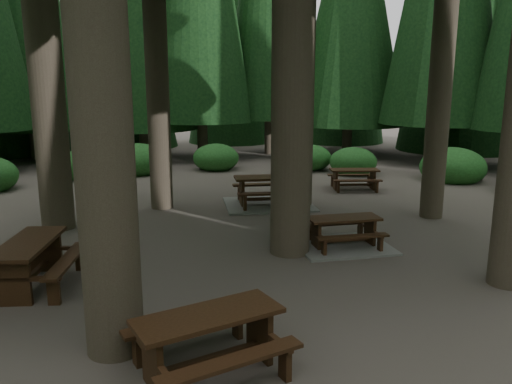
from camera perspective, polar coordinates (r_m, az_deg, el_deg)
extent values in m
plane|color=#524943|center=(10.44, 0.03, -7.60)|extent=(80.00, 80.00, 0.00)
cube|color=gray|center=(11.31, 9.90, -6.07)|extent=(2.11, 1.78, 0.05)
cube|color=black|center=(11.13, 10.01, -2.98)|extent=(1.61, 0.71, 0.05)
cube|color=black|center=(11.67, 9.01, -3.57)|extent=(1.59, 0.31, 0.04)
cube|color=black|center=(10.74, 11.01, -5.04)|extent=(1.59, 0.31, 0.04)
cube|color=black|center=(11.01, 6.89, -4.90)|extent=(0.10, 0.49, 0.63)
cube|color=black|center=(11.00, 6.89, -4.63)|extent=(0.14, 1.27, 0.05)
cube|color=black|center=(11.47, 12.89, -4.43)|extent=(0.10, 0.49, 0.63)
cube|color=black|center=(11.45, 12.90, -4.17)|extent=(0.14, 1.27, 0.05)
cube|color=black|center=(11.27, 9.92, -5.43)|extent=(1.32, 0.15, 0.07)
cube|color=black|center=(9.63, -24.61, -5.34)|extent=(1.14, 2.06, 0.07)
cube|color=black|center=(9.52, -20.76, -7.28)|extent=(0.66, 1.96, 0.05)
cube|color=black|center=(9.08, -26.13, -9.34)|extent=(0.60, 0.21, 0.78)
cube|color=black|center=(9.06, -26.17, -8.95)|extent=(1.56, 0.41, 0.07)
cube|color=black|center=(10.45, -22.90, -6.30)|extent=(0.60, 0.21, 0.78)
cube|color=black|center=(10.43, -22.93, -5.96)|extent=(1.56, 0.41, 0.07)
cube|color=black|center=(9.82, -24.30, -8.79)|extent=(0.42, 1.61, 0.09)
cube|color=gray|center=(14.94, 1.46, -1.42)|extent=(2.81, 2.41, 0.05)
cube|color=black|center=(14.77, 1.47, 1.65)|extent=(2.09, 1.01, 0.07)
cube|color=black|center=(15.48, 1.04, 0.87)|extent=(2.03, 0.51, 0.06)
cube|color=black|center=(14.19, 1.94, -0.17)|extent=(2.03, 0.51, 0.06)
cube|color=black|center=(14.74, -1.62, -0.10)|extent=(0.16, 0.62, 0.81)
cube|color=black|center=(14.73, -1.62, 0.15)|extent=(0.28, 1.62, 0.07)
cube|color=black|center=(15.02, 4.50, 0.09)|extent=(0.16, 0.62, 0.81)
cube|color=black|center=(15.00, 4.50, 0.34)|extent=(0.28, 1.62, 0.07)
cube|color=black|center=(14.90, 1.46, -0.76)|extent=(1.68, 0.29, 0.09)
cube|color=black|center=(17.43, 11.19, 2.49)|extent=(1.73, 0.99, 0.05)
cube|color=black|center=(18.00, 10.77, 1.93)|extent=(1.63, 0.60, 0.05)
cube|color=black|center=(16.96, 11.56, 1.28)|extent=(1.63, 0.60, 0.05)
cube|color=black|center=(17.36, 9.05, 1.35)|extent=(0.19, 0.50, 0.65)
cube|color=black|center=(17.35, 9.06, 1.52)|extent=(0.37, 1.29, 0.05)
cube|color=black|center=(17.65, 13.19, 1.35)|extent=(0.19, 0.50, 0.65)
cube|color=black|center=(17.64, 13.20, 1.53)|extent=(0.37, 1.29, 0.05)
cube|color=black|center=(17.52, 11.12, 0.83)|extent=(1.33, 0.38, 0.07)
cube|color=black|center=(6.30, -5.46, -13.92)|extent=(1.94, 1.16, 0.06)
cube|color=black|center=(6.94, -7.61, -14.22)|extent=(1.82, 0.72, 0.05)
cube|color=black|center=(5.97, -2.78, -18.79)|extent=(1.82, 0.72, 0.05)
cube|color=black|center=(6.26, -11.75, -18.44)|extent=(0.22, 0.56, 0.73)
cube|color=black|center=(6.23, -11.78, -17.96)|extent=(0.46, 1.44, 0.06)
cube|color=black|center=(6.79, 0.39, -15.60)|extent=(0.22, 0.56, 0.73)
cube|color=black|center=(6.76, 0.39, -15.14)|extent=(0.46, 1.44, 0.06)
cube|color=black|center=(6.58, -5.36, -18.44)|extent=(1.48, 0.48, 0.08)
ellipsoid|color=#21551D|center=(20.21, 21.54, 2.38)|extent=(2.42, 2.42, 1.49)
ellipsoid|color=#21551D|center=(20.53, 11.03, 3.14)|extent=(1.90, 1.90, 1.17)
ellipsoid|color=#21551D|center=(21.34, 6.16, 3.63)|extent=(1.84, 1.84, 1.13)
ellipsoid|color=#21551D|center=(21.32, -4.60, 3.65)|extent=(1.95, 1.95, 1.20)
ellipsoid|color=#21551D|center=(20.93, -13.33, 3.21)|extent=(2.31, 2.31, 1.42)
ellipsoid|color=#21551D|center=(20.34, -19.34, 2.60)|extent=(1.93, 1.93, 1.19)
cone|color=black|center=(32.14, -3.03, 20.23)|extent=(5.34, 5.34, 16.14)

